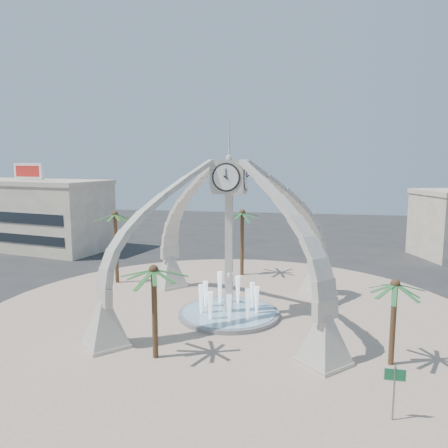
% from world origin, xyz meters
% --- Properties ---
extents(ground, '(140.00, 140.00, 0.00)m').
position_xyz_m(ground, '(0.00, 0.00, 0.00)').
color(ground, '#282828').
rests_on(ground, ground).
extents(plaza, '(40.00, 40.00, 0.06)m').
position_xyz_m(plaza, '(0.00, 0.00, 0.03)').
color(plaza, tan).
rests_on(plaza, ground).
extents(clock_tower, '(17.94, 17.94, 16.30)m').
position_xyz_m(clock_tower, '(-0.00, -0.00, 6.49)').
color(clock_tower, beige).
rests_on(clock_tower, ground).
extents(fountain, '(8.00, 8.00, 3.62)m').
position_xyz_m(fountain, '(0.00, 0.00, 0.29)').
color(fountain, gray).
rests_on(fountain, ground).
extents(building_nw, '(23.75, 13.73, 11.90)m').
position_xyz_m(building_nw, '(-32.00, 22.00, 4.83)').
color(building_nw, beige).
rests_on(building_nw, ground).
extents(palm_east, '(4.49, 4.49, 5.74)m').
position_xyz_m(palm_east, '(11.07, -6.39, 4.99)').
color(palm_east, brown).
rests_on(palm_east, ground).
extents(palm_west, '(4.78, 4.78, 7.76)m').
position_xyz_m(palm_west, '(-12.75, 7.38, 6.88)').
color(palm_west, brown).
rests_on(palm_west, ground).
extents(palm_north, '(5.35, 5.35, 7.61)m').
position_xyz_m(palm_north, '(-0.79, 12.68, 6.70)').
color(palm_north, brown).
rests_on(palm_north, ground).
extents(palm_south, '(4.95, 4.95, 6.40)m').
position_xyz_m(palm_south, '(-3.24, -8.11, 5.60)').
color(palm_south, brown).
rests_on(palm_south, ground).
extents(street_sign, '(1.03, 0.09, 2.80)m').
position_xyz_m(street_sign, '(10.06, -12.40, 2.00)').
color(street_sign, slate).
rests_on(street_sign, ground).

